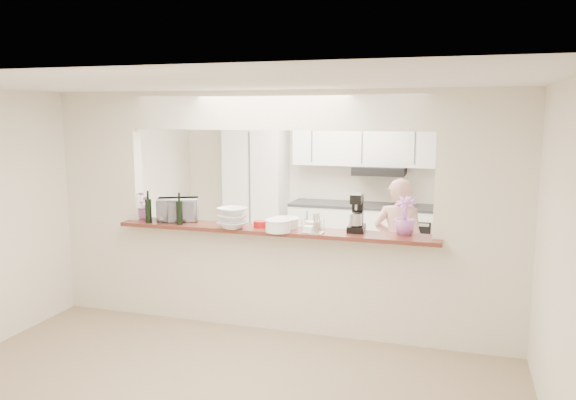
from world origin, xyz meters
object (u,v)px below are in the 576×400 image
at_px(refrigerator, 475,216).
at_px(person, 398,247).
at_px(stand_mixer, 357,214).
at_px(toaster_oven, 178,210).

bearing_deg(refrigerator, person, -114.68).
distance_m(stand_mixer, person, 0.95).
bearing_deg(stand_mixer, toaster_oven, -179.63).
bearing_deg(toaster_oven, stand_mixer, -22.96).
distance_m(toaster_oven, person, 2.51).
bearing_deg(stand_mixer, refrigerator, 65.10).
height_order(refrigerator, person, refrigerator).
bearing_deg(toaster_oven, refrigerator, 15.77).
relative_size(refrigerator, person, 1.10).
distance_m(toaster_oven, stand_mixer, 2.00).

